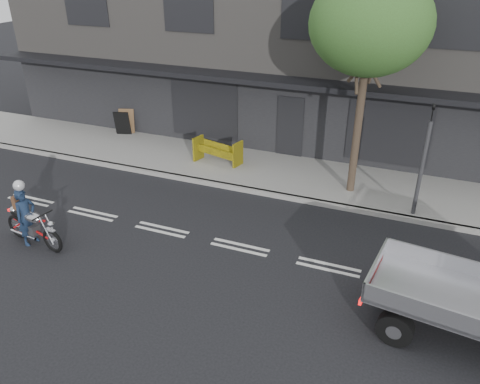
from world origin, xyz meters
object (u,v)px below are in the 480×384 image
object	(u,v)px
street_tree	(370,24)
motorcycle	(33,226)
rider	(27,217)
sandwich_board	(122,123)
traffic_light_pole	(422,167)
construction_barrier	(215,153)

from	to	relation	value
street_tree	motorcycle	world-z (taller)	street_tree
rider	sandwich_board	bearing A→B (deg)	24.93
motorcycle	sandwich_board	xyz separation A→B (m)	(-2.38, 7.65, 0.10)
street_tree	rider	bearing A→B (deg)	-141.21
motorcycle	rider	distance (m)	0.29
traffic_light_pole	motorcycle	xyz separation A→B (m)	(-9.41, -5.22, -1.09)
traffic_light_pole	sandwich_board	distance (m)	12.08
street_tree	rider	xyz separation A→B (m)	(-7.56, -6.07, -4.47)
rider	traffic_light_pole	bearing A→B (deg)	-52.65
traffic_light_pole	motorcycle	world-z (taller)	traffic_light_pole
construction_barrier	sandwich_board	size ratio (longest dim) A/B	1.65
street_tree	construction_barrier	bearing A→B (deg)	178.10
construction_barrier	traffic_light_pole	bearing A→B (deg)	-8.35
sandwich_board	motorcycle	bearing A→B (deg)	-89.66
street_tree	sandwich_board	size ratio (longest dim) A/B	6.61
motorcycle	sandwich_board	world-z (taller)	sandwich_board
street_tree	construction_barrier	size ratio (longest dim) A/B	4.00
street_tree	sandwich_board	distance (m)	10.94
motorcycle	rider	xyz separation A→B (m)	(-0.15, 0.00, 0.25)
motorcycle	sandwich_board	size ratio (longest dim) A/B	2.06
motorcycle	construction_barrier	size ratio (longest dim) A/B	1.25
street_tree	sandwich_board	bearing A→B (deg)	170.84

